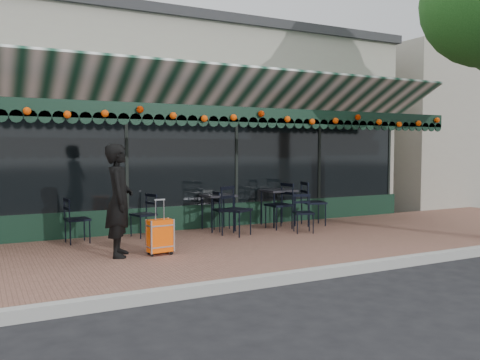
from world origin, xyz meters
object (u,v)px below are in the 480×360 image
chair_a_left (279,205)px  chair_a_front (304,213)px  chair_solo (77,220)px  suitcase (160,236)px  woman (119,200)px  chair_b_right (225,211)px  chair_b_left (143,215)px  cafe_table_b (218,198)px  chair_b_front (236,210)px  chair_a_right (314,203)px  cafe_table_a (278,193)px

chair_a_left → chair_a_front: 0.70m
chair_solo → suitcase: bearing=-154.8°
chair_a_front → chair_solo: bearing=-171.4°
woman → chair_b_right: 2.96m
chair_b_left → cafe_table_b: bearing=75.5°
woman → chair_b_front: (2.49, 0.86, -0.40)m
woman → chair_a_right: woman is taller
chair_b_right → chair_a_right: bearing=-91.1°
woman → chair_a_front: (3.82, 0.52, -0.49)m
woman → chair_b_front: 2.66m
woman → chair_b_right: size_ratio=2.12×
chair_a_left → chair_a_right: bearing=90.2°
suitcase → chair_a_right: (3.99, 1.44, 0.19)m
suitcase → chair_b_right: size_ratio=1.06×
chair_solo → chair_a_left: bearing=-99.3°
cafe_table_b → suitcase: bearing=-136.0°
cafe_table_a → chair_a_left: (-0.21, -0.37, -0.22)m
chair_a_right → chair_solo: bearing=101.3°
chair_solo → woman: bearing=-170.7°
chair_a_left → chair_a_front: bearing=10.2°
cafe_table_a → chair_a_front: bearing=-92.7°
woman → cafe_table_b: woman is taller
chair_solo → cafe_table_a: bearing=-94.2°
chair_a_right → cafe_table_a: bearing=80.0°
cafe_table_b → chair_solo: chair_solo is taller
suitcase → chair_solo: suitcase is taller
suitcase → chair_a_right: size_ratio=0.90×
chair_b_left → chair_b_front: bearing=51.5°
cafe_table_a → chair_b_right: chair_b_right is taller
suitcase → chair_b_front: (1.89, 1.05, 0.19)m
woman → chair_a_left: bearing=-53.9°
suitcase → chair_b_left: (0.25, 1.74, 0.12)m
chair_a_left → chair_b_front: (-1.17, -0.34, -0.00)m
cafe_table_a → chair_solo: 4.27m
chair_a_right → chair_a_front: size_ratio=1.25×
chair_a_right → chair_b_right: size_ratio=1.18×
chair_a_right → chair_b_left: (-3.74, 0.30, -0.07)m
chair_b_left → cafe_table_a: bearing=74.5°
chair_a_left → chair_solo: size_ratio=1.18×
chair_a_right → chair_b_left: 3.75m
cafe_table_a → chair_solo: (-4.26, -0.11, -0.30)m
suitcase → chair_b_left: size_ratio=1.06×
cafe_table_b → chair_b_right: size_ratio=0.89×
suitcase → cafe_table_a: size_ratio=1.11×
chair_a_left → chair_solo: (-4.05, 0.26, -0.07)m
woman → chair_b_left: size_ratio=2.12×
chair_a_front → chair_solo: (-4.21, 0.94, 0.02)m
chair_b_left → chair_b_front: chair_b_front is taller
woman → cafe_table_a: size_ratio=2.23×
suitcase → chair_a_front: 3.30m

